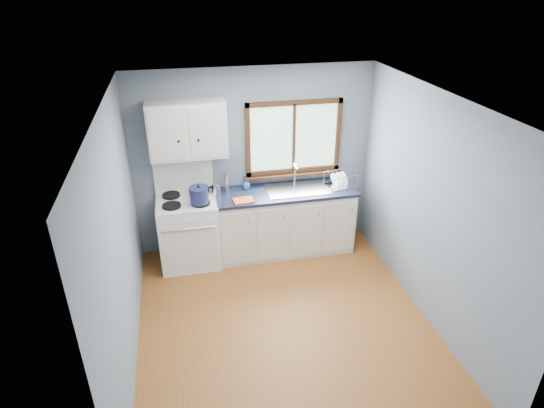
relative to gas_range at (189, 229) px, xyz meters
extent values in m
cube|color=#935522|center=(0.95, -1.47, -0.50)|extent=(3.20, 3.60, 0.02)
cube|color=white|center=(0.95, -1.47, 2.02)|extent=(3.20, 3.60, 0.02)
cube|color=slate|center=(0.95, 0.34, 0.76)|extent=(3.20, 0.02, 2.50)
cube|color=slate|center=(0.95, -3.28, 0.76)|extent=(3.20, 0.02, 2.50)
cube|color=slate|center=(-0.66, -1.47, 0.76)|extent=(0.02, 3.60, 2.50)
cube|color=slate|center=(2.56, -1.47, 0.76)|extent=(0.02, 3.60, 2.50)
cube|color=white|center=(0.00, -0.01, -0.03)|extent=(0.76, 0.65, 0.92)
cube|color=white|center=(0.00, 0.30, 0.65)|extent=(0.76, 0.05, 0.44)
cube|color=silver|center=(0.00, -0.01, 0.43)|extent=(0.72, 0.59, 0.01)
cylinder|color=black|center=(-0.18, -0.16, 0.45)|extent=(0.23, 0.23, 0.03)
cylinder|color=black|center=(0.18, -0.16, 0.45)|extent=(0.23, 0.23, 0.03)
cylinder|color=black|center=(-0.18, 0.14, 0.45)|extent=(0.23, 0.23, 0.03)
cylinder|color=black|center=(0.18, 0.14, 0.45)|extent=(0.23, 0.23, 0.03)
cylinder|color=silver|center=(0.00, -0.35, 0.21)|extent=(0.66, 0.02, 0.02)
cube|color=silver|center=(0.00, -0.33, -0.09)|extent=(0.66, 0.01, 0.55)
cube|color=silver|center=(1.31, 0.02, -0.05)|extent=(1.85, 0.60, 0.88)
cube|color=black|center=(1.31, 0.04, -0.45)|extent=(1.85, 0.54, 0.08)
cube|color=black|center=(1.31, 0.02, 0.41)|extent=(1.89, 0.64, 0.04)
cube|color=silver|center=(1.49, 0.02, 0.43)|extent=(0.84, 0.46, 0.01)
cube|color=silver|center=(1.29, 0.02, 0.36)|extent=(0.36, 0.40, 0.14)
cube|color=silver|center=(1.69, 0.02, 0.36)|extent=(0.36, 0.40, 0.14)
cylinder|color=silver|center=(1.49, 0.22, 0.57)|extent=(0.02, 0.02, 0.28)
cylinder|color=silver|center=(1.49, 0.15, 0.70)|extent=(0.02, 0.16, 0.02)
sphere|color=silver|center=(1.49, 0.22, 0.71)|extent=(0.04, 0.04, 0.04)
cube|color=#9EC6A8|center=(1.49, 0.32, 1.06)|extent=(1.22, 0.01, 0.92)
cube|color=#412413|center=(1.49, 0.30, 1.53)|extent=(1.30, 0.05, 0.06)
cube|color=#412413|center=(1.49, 0.30, 0.59)|extent=(1.30, 0.05, 0.06)
cube|color=#412413|center=(0.87, 0.30, 1.06)|extent=(0.06, 0.05, 1.00)
cube|color=#412413|center=(2.10, 0.30, 1.06)|extent=(0.06, 0.05, 1.00)
cube|color=#412413|center=(1.49, 0.30, 1.06)|extent=(0.03, 0.05, 0.92)
cube|color=#412413|center=(1.49, 0.27, 0.54)|extent=(1.36, 0.10, 0.03)
cube|color=silver|center=(0.10, 0.16, 1.31)|extent=(0.95, 0.32, 0.70)
cube|color=silver|center=(-0.14, -0.01, 1.31)|extent=(0.44, 0.01, 0.62)
cube|color=silver|center=(0.34, -0.01, 1.31)|extent=(0.44, 0.01, 0.62)
sphere|color=black|center=(-0.02, -0.02, 1.23)|extent=(0.03, 0.03, 0.03)
sphere|color=black|center=(0.22, -0.02, 1.23)|extent=(0.03, 0.03, 0.03)
cylinder|color=black|center=(0.18, 0.15, 0.49)|extent=(0.32, 0.32, 0.05)
cube|color=black|center=(0.36, 0.20, 0.49)|extent=(0.15, 0.06, 0.02)
cylinder|color=#192249|center=(0.16, -0.17, 0.56)|extent=(0.25, 0.25, 0.19)
cylinder|color=#192249|center=(0.16, -0.17, 0.66)|extent=(0.26, 0.26, 0.01)
sphere|color=black|center=(0.16, -0.17, 0.68)|extent=(0.04, 0.04, 0.04)
cylinder|color=silver|center=(0.40, 0.11, 0.50)|extent=(0.15, 0.15, 0.15)
cylinder|color=silver|center=(0.41, 0.13, 0.65)|extent=(0.01, 0.01, 0.21)
cylinder|color=silver|center=(0.38, 0.12, 0.67)|extent=(0.01, 0.01, 0.25)
cylinder|color=silver|center=(0.41, 0.09, 0.64)|extent=(0.01, 0.01, 0.19)
cylinder|color=silver|center=(0.55, 0.15, 0.57)|extent=(0.08, 0.08, 0.28)
imported|color=blue|center=(0.81, 0.15, 0.54)|extent=(0.10, 0.10, 0.23)
cube|color=orange|center=(0.72, -0.17, 0.44)|extent=(0.27, 0.21, 0.02)
cube|color=silver|center=(2.08, 0.01, 0.43)|extent=(0.43, 0.36, 0.01)
cylinder|color=silver|center=(1.93, -0.15, 0.52)|extent=(0.01, 0.01, 0.18)
cylinder|color=silver|center=(2.28, -0.08, 0.52)|extent=(0.01, 0.01, 0.18)
cylinder|color=silver|center=(1.87, 0.11, 0.52)|extent=(0.01, 0.01, 0.18)
cylinder|color=silver|center=(2.22, 0.18, 0.52)|extent=(0.01, 0.01, 0.18)
cylinder|color=silver|center=(2.10, -0.12, 0.61)|extent=(0.35, 0.08, 0.01)
cylinder|color=silver|center=(2.05, 0.15, 0.61)|extent=(0.35, 0.08, 0.01)
cylinder|color=white|center=(1.99, 0.00, 0.53)|extent=(0.09, 0.20, 0.20)
cylinder|color=white|center=(2.06, 0.01, 0.53)|extent=(0.09, 0.20, 0.20)
cylinder|color=white|center=(2.13, 0.03, 0.53)|extent=(0.09, 0.20, 0.20)
camera|label=1|loc=(-0.02, -5.28, 3.04)|focal=30.00mm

